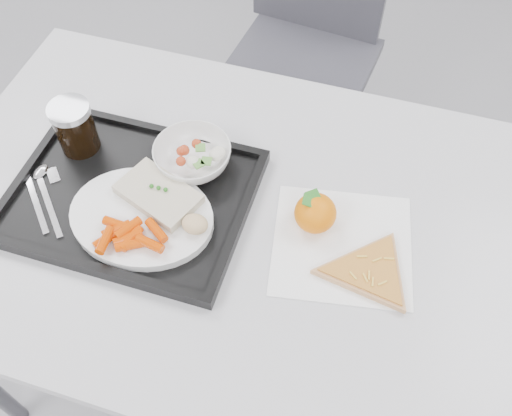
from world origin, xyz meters
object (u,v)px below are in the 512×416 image
Objects in this scene: salad_bowl at (193,156)px; pizza_slice at (370,271)px; chair at (308,29)px; tangerine at (315,213)px; table at (236,234)px; dinner_plate at (142,217)px; tray at (132,197)px; cola_glass at (75,127)px.

pizza_slice is at bearing -19.49° from salad_bowl.
chair reaches higher than pizza_slice.
table is at bearing -170.72° from tangerine.
salad_bowl reaches higher than dinner_plate.
dinner_plate is at bearing -46.36° from tray.
table is 4.44× the size of dinner_plate.
pizza_slice is at bearing 2.58° from dinner_plate.
pizza_slice is (0.61, -0.11, -0.06)m from cola_glass.
dinner_plate reaches higher than pizza_slice.
table is 0.38m from cola_glass.
tray is at bearing -29.77° from cola_glass.
table is 7.89× the size of salad_bowl.
tangerine is (0.30, 0.09, 0.01)m from dinner_plate.
dinner_plate is 2.50× the size of cola_glass.
salad_bowl is 1.58× the size of tangerine.
cola_glass reaches higher than dinner_plate.
cola_glass is at bearing 175.81° from tangerine.
table is at bearing -36.27° from salad_bowl.
table is 0.19m from dinner_plate.
tray is 0.07m from dinner_plate.
salad_bowl reaches higher than tray.
salad_bowl is at bearing 50.70° from tray.
table is 0.28m from pizza_slice.
salad_bowl is at bearing 74.22° from dinner_plate.
salad_bowl is at bearing 5.36° from cola_glass.
table is 2.67× the size of tray.
chair is 3.44× the size of dinner_plate.
chair is (-0.06, 0.86, -0.15)m from table.
chair is at bearing 93.84° from table.
table is 0.18m from salad_bowl.
salad_bowl is 0.27m from tangerine.
chair is 0.89m from tangerine.
tray is 1.67× the size of dinner_plate.
table is at bearing 169.07° from pizza_slice.
chair is 0.82m from salad_bowl.
dinner_plate is 1.78× the size of salad_bowl.
chair is at bearing 80.81° from tray.
salad_bowl is at bearing 143.73° from table.
tray is 0.35m from tangerine.
dinner_plate is at bearing -96.06° from chair.
tangerine reaches higher than pizza_slice.
salad_bowl is (0.09, 0.11, 0.03)m from tray.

